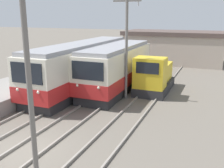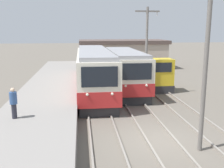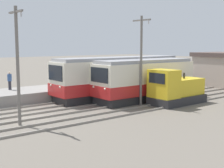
{
  "view_description": "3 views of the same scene",
  "coord_description": "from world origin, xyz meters",
  "px_view_note": "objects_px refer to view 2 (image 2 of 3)",
  "views": [
    {
      "loc": [
        7.81,
        -8.51,
        6.03
      ],
      "look_at": [
        1.46,
        7.02,
        1.6
      ],
      "focal_mm": 42.0,
      "sensor_mm": 36.0,
      "label": 1
    },
    {
      "loc": [
        -3.71,
        -12.11,
        5.52
      ],
      "look_at": [
        -1.4,
        7.27,
        1.47
      ],
      "focal_mm": 42.0,
      "sensor_mm": 36.0,
      "label": 2
    },
    {
      "loc": [
        20.18,
        -8.74,
        5.03
      ],
      "look_at": [
        0.91,
        6.72,
        1.89
      ],
      "focal_mm": 50.0,
      "sensor_mm": 36.0,
      "label": 3
    }
  ],
  "objects_px": {
    "commuter_train_center": "(124,72)",
    "catenary_mast_near": "(206,66)",
    "commuter_train_left": "(94,73)",
    "person_on_platform": "(14,102)",
    "catenary_mast_mid": "(147,49)",
    "shunting_locomotive": "(154,76)"
  },
  "relations": [
    {
      "from": "commuter_train_center",
      "to": "catenary_mast_near",
      "type": "bearing_deg",
      "value": -83.09
    },
    {
      "from": "commuter_train_left",
      "to": "person_on_platform",
      "type": "distance_m",
      "value": 10.17
    },
    {
      "from": "commuter_train_left",
      "to": "person_on_platform",
      "type": "bearing_deg",
      "value": -117.05
    },
    {
      "from": "catenary_mast_mid",
      "to": "commuter_train_left",
      "type": "bearing_deg",
      "value": 162.47
    },
    {
      "from": "shunting_locomotive",
      "to": "catenary_mast_near",
      "type": "bearing_deg",
      "value": -96.51
    },
    {
      "from": "catenary_mast_mid",
      "to": "person_on_platform",
      "type": "distance_m",
      "value": 11.98
    },
    {
      "from": "shunting_locomotive",
      "to": "person_on_platform",
      "type": "bearing_deg",
      "value": -135.36
    },
    {
      "from": "commuter_train_left",
      "to": "person_on_platform",
      "type": "height_order",
      "value": "commuter_train_left"
    },
    {
      "from": "commuter_train_left",
      "to": "commuter_train_center",
      "type": "relative_size",
      "value": 1.35
    },
    {
      "from": "commuter_train_left",
      "to": "catenary_mast_mid",
      "type": "bearing_deg",
      "value": -17.53
    },
    {
      "from": "commuter_train_center",
      "to": "shunting_locomotive",
      "type": "xyz_separation_m",
      "value": [
        3.0,
        0.63,
        -0.51
      ]
    },
    {
      "from": "commuter_train_left",
      "to": "shunting_locomotive",
      "type": "xyz_separation_m",
      "value": [
        5.8,
        1.24,
        -0.57
      ]
    },
    {
      "from": "catenary_mast_near",
      "to": "person_on_platform",
      "type": "bearing_deg",
      "value": 162.71
    },
    {
      "from": "shunting_locomotive",
      "to": "catenary_mast_near",
      "type": "distance_m",
      "value": 13.45
    },
    {
      "from": "commuter_train_left",
      "to": "person_on_platform",
      "type": "xyz_separation_m",
      "value": [
        -4.62,
        -9.06,
        0.08
      ]
    },
    {
      "from": "catenary_mast_near",
      "to": "person_on_platform",
      "type": "height_order",
      "value": "catenary_mast_near"
    },
    {
      "from": "commuter_train_left",
      "to": "catenary_mast_near",
      "type": "distance_m",
      "value": 12.79
    },
    {
      "from": "person_on_platform",
      "to": "catenary_mast_mid",
      "type": "bearing_deg",
      "value": 40.75
    },
    {
      "from": "catenary_mast_near",
      "to": "person_on_platform",
      "type": "relative_size",
      "value": 4.48
    },
    {
      "from": "person_on_platform",
      "to": "shunting_locomotive",
      "type": "bearing_deg",
      "value": 44.64
    },
    {
      "from": "catenary_mast_near",
      "to": "catenary_mast_mid",
      "type": "distance_m",
      "value": 10.48
    },
    {
      "from": "person_on_platform",
      "to": "catenary_mast_near",
      "type": "bearing_deg",
      "value": -17.29
    }
  ]
}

